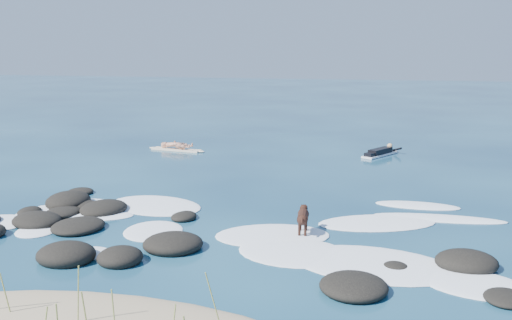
# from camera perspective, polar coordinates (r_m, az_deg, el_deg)

# --- Properties ---
(ground) EXTENTS (160.00, 160.00, 0.00)m
(ground) POSITION_cam_1_polar(r_m,az_deg,el_deg) (17.08, -2.43, -5.49)
(ground) COLOR #0A2642
(ground) RESTS_ON ground
(dune_grass) EXTENTS (4.37, 1.90, 1.20)m
(dune_grass) POSITION_cam_1_polar(r_m,az_deg,el_deg) (9.64, -15.27, -15.19)
(dune_grass) COLOR olive
(dune_grass) RESTS_ON ground
(reef_rocks) EXTENTS (14.82, 6.95, 0.61)m
(reef_rocks) POSITION_cam_1_polar(r_m,az_deg,el_deg) (15.65, -12.94, -6.89)
(reef_rocks) COLOR black
(reef_rocks) RESTS_ON ground
(breaking_foam) EXTENTS (15.16, 7.65, 0.12)m
(breaking_foam) POSITION_cam_1_polar(r_m,az_deg,el_deg) (15.55, -0.41, -7.12)
(breaking_foam) COLOR white
(breaking_foam) RESTS_ON ground
(standing_surfer_rig) EXTENTS (3.06, 0.85, 1.74)m
(standing_surfer_rig) POSITION_cam_1_polar(r_m,az_deg,el_deg) (27.95, -8.00, 2.32)
(standing_surfer_rig) COLOR #F2E2C2
(standing_surfer_rig) RESTS_ON ground
(paddling_surfer_rig) EXTENTS (1.78, 2.57, 0.47)m
(paddling_surfer_rig) POSITION_cam_1_polar(r_m,az_deg,el_deg) (27.09, 12.36, 0.77)
(paddling_surfer_rig) COLOR white
(paddling_surfer_rig) RESTS_ON ground
(dog) EXTENTS (0.40, 1.19, 0.75)m
(dog) POSITION_cam_1_polar(r_m,az_deg,el_deg) (15.20, 4.72, -5.65)
(dog) COLOR black
(dog) RESTS_ON ground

